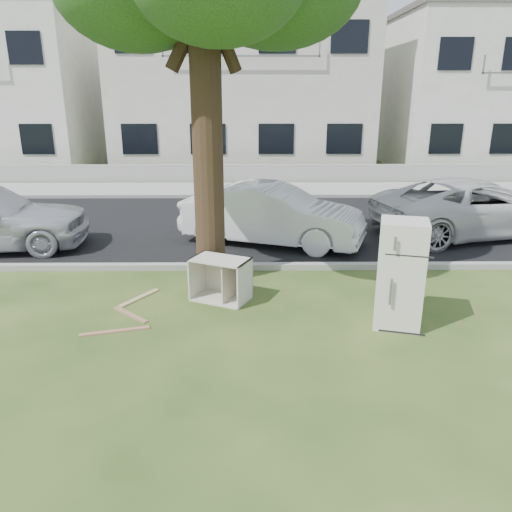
{
  "coord_description": "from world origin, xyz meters",
  "views": [
    {
      "loc": [
        0.36,
        -7.09,
        3.45
      ],
      "look_at": [
        0.44,
        0.6,
        0.9
      ],
      "focal_mm": 35.0,
      "sensor_mm": 36.0,
      "label": 1
    }
  ],
  "objects_px": {
    "fridge": "(400,274)",
    "cabinet": "(221,279)",
    "car_right": "(475,207)",
    "car_center": "(272,215)"
  },
  "relations": [
    {
      "from": "fridge",
      "to": "cabinet",
      "type": "height_order",
      "value": "fridge"
    },
    {
      "from": "cabinet",
      "to": "car_right",
      "type": "xyz_separation_m",
      "value": [
        6.1,
        4.07,
        0.33
      ]
    },
    {
      "from": "cabinet",
      "to": "car_center",
      "type": "relative_size",
      "value": 0.23
    },
    {
      "from": "fridge",
      "to": "car_center",
      "type": "distance_m",
      "value": 4.69
    },
    {
      "from": "cabinet",
      "to": "fridge",
      "type": "bearing_deg",
      "value": 4.6
    },
    {
      "from": "car_center",
      "to": "car_right",
      "type": "xyz_separation_m",
      "value": [
        5.08,
        0.73,
        0.0
      ]
    },
    {
      "from": "car_right",
      "to": "cabinet",
      "type": "bearing_deg",
      "value": 109.38
    },
    {
      "from": "fridge",
      "to": "cabinet",
      "type": "distance_m",
      "value": 2.98
    },
    {
      "from": "fridge",
      "to": "car_right",
      "type": "height_order",
      "value": "fridge"
    },
    {
      "from": "fridge",
      "to": "car_right",
      "type": "bearing_deg",
      "value": 71.54
    }
  ]
}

